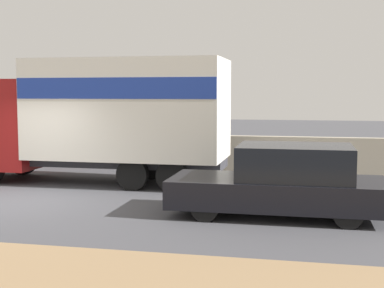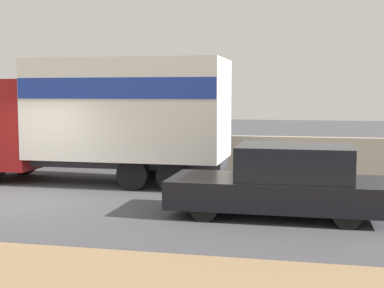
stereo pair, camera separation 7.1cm
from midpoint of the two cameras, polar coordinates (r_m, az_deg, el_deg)
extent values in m
plane|color=#47474C|center=(13.55, -18.73, -5.87)|extent=(80.00, 80.00, 0.00)
cube|color=#A39984|center=(18.87, -9.34, -0.68)|extent=(60.00, 0.35, 1.18)
cube|color=maroon|center=(16.93, -19.38, 2.07)|extent=(2.25, 2.22, 2.60)
cube|color=#2D2D33|center=(15.38, -6.85, -1.89)|extent=(5.48, 1.38, 0.25)
cube|color=silver|center=(15.26, -6.91, 3.74)|extent=(5.48, 2.50, 2.77)
cube|color=navy|center=(15.25, -6.94, 5.90)|extent=(5.45, 2.52, 0.55)
cylinder|color=black|center=(17.85, -17.68, -1.76)|extent=(0.85, 0.28, 0.85)
cylinder|color=black|center=(14.09, -2.25, -3.39)|extent=(0.85, 0.28, 0.85)
cylinder|color=black|center=(15.90, -0.58, -2.37)|extent=(0.85, 0.28, 0.85)
cylinder|color=black|center=(14.39, -6.49, -3.23)|extent=(0.85, 0.28, 0.85)
cylinder|color=black|center=(16.17, -4.38, -2.25)|extent=(0.85, 0.28, 0.85)
cube|color=black|center=(11.46, 8.87, -5.10)|extent=(4.50, 1.86, 0.58)
cube|color=black|center=(11.35, 10.74, -1.92)|extent=(2.34, 1.72, 0.72)
cylinder|color=black|center=(10.88, 1.20, -6.79)|extent=(0.57, 0.20, 0.57)
cylinder|color=black|center=(12.45, 2.61, -5.23)|extent=(0.57, 0.20, 0.57)
cylinder|color=black|center=(10.73, 16.13, -7.19)|extent=(0.57, 0.20, 0.57)
cylinder|color=black|center=(12.31, 15.60, -5.55)|extent=(0.57, 0.20, 0.57)
camera|label=1|loc=(0.04, -90.15, -0.01)|focal=50.00mm
camera|label=2|loc=(0.04, 89.85, 0.01)|focal=50.00mm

